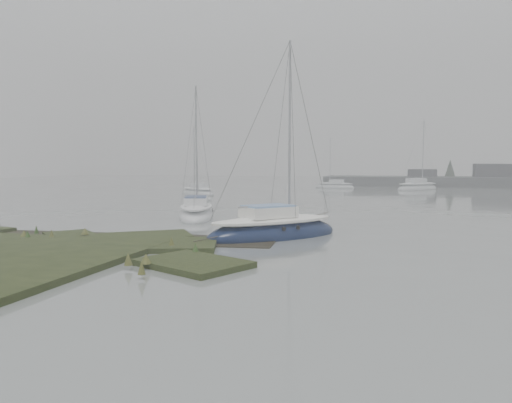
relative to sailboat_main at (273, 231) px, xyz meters
The scene contains 6 objects.
ground 23.61m from the sailboat_main, 93.62° to the left, with size 160.00×160.00×0.00m, color slate.
sailboat_main is the anchor object (origin of this frame).
sailboat_white 9.16m from the sailboat_main, 135.58° to the left, with size 4.14×6.61×8.87m.
sailboat_far_a 31.44m from the sailboat_main, 119.15° to the left, with size 5.61×4.77×7.90m.
sailboat_far_b 44.79m from the sailboat_main, 80.20° to the left, with size 6.18×6.57×9.59m.
sailboat_far_c 45.85m from the sailboat_main, 93.76° to the left, with size 5.45×2.34×7.45m.
Camera 1 is at (7.07, -15.59, 3.43)m, focal length 35.00 mm.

